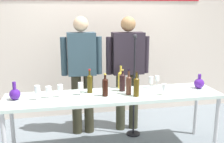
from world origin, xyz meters
name	(u,v)px	position (x,y,z in m)	size (l,w,h in m)	color
back_wall	(97,28)	(0.00, 1.43, 1.50)	(5.18, 0.11, 3.00)	beige
display_table	(114,99)	(0.00, 0.00, 0.72)	(2.67, 0.62, 0.78)	silver
decanter_blue_left	(15,94)	(-1.17, 0.03, 0.85)	(0.13, 0.13, 0.21)	#441984
decanter_blue_right	(199,83)	(1.16, 0.03, 0.85)	(0.13, 0.13, 0.20)	#4E1E8F
presenter_left	(82,69)	(-0.34, 0.65, 0.98)	(0.58, 0.22, 1.72)	#312E20
presenter_right	(128,66)	(0.34, 0.65, 0.99)	(0.65, 0.22, 1.71)	#393A29
wine_bottle_0	(136,86)	(0.24, -0.12, 0.90)	(0.07, 0.07, 0.31)	#48350B
wine_bottle_1	(105,86)	(-0.12, -0.04, 0.90)	(0.07, 0.07, 0.28)	black
wine_bottle_2	(122,82)	(0.13, 0.12, 0.90)	(0.08, 0.08, 0.28)	black
wine_bottle_3	(90,83)	(-0.29, 0.13, 0.90)	(0.07, 0.07, 0.30)	#43360B
wine_bottle_4	(129,84)	(0.17, -0.04, 0.91)	(0.07, 0.07, 0.32)	#4D2A1C
wine_bottle_5	(121,79)	(0.14, 0.26, 0.90)	(0.07, 0.07, 0.30)	gold
wine_glass_left_0	(49,90)	(-0.79, 0.01, 0.88)	(0.07, 0.07, 0.14)	white
wine_glass_left_1	(37,90)	(-0.91, -0.03, 0.90)	(0.07, 0.07, 0.17)	white
wine_glass_left_2	(81,86)	(-0.41, 0.07, 0.89)	(0.06, 0.06, 0.16)	white
wine_glass_left_3	(60,88)	(-0.66, 0.04, 0.89)	(0.06, 0.06, 0.15)	white
wine_glass_right_0	(157,79)	(0.65, 0.24, 0.88)	(0.06, 0.06, 0.15)	white
wine_glass_right_1	(151,80)	(0.53, 0.16, 0.89)	(0.06, 0.06, 0.16)	white
wine_glass_right_2	(164,87)	(0.59, -0.13, 0.87)	(0.06, 0.06, 0.14)	white
microphone_stand	(134,103)	(0.38, 0.42, 0.49)	(0.20, 0.20, 1.48)	black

